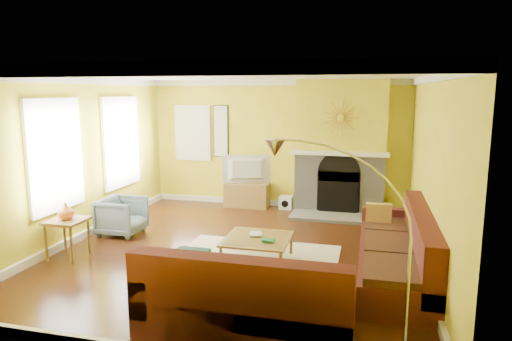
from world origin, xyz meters
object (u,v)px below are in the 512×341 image
(sectional_sofa, at_px, (308,248))
(armchair, at_px, (122,216))
(coffee_table, at_px, (257,250))
(media_console, at_px, (247,195))
(side_table, at_px, (68,238))
(arc_lamp, at_px, (345,255))

(sectional_sofa, distance_m, armchair, 3.61)
(coffee_table, xyz_separation_m, media_console, (-1.00, 3.10, 0.07))
(media_console, distance_m, side_table, 4.03)
(media_console, xyz_separation_m, armchair, (-1.60, -2.40, 0.07))
(armchair, bearing_deg, side_table, 170.54)
(coffee_table, bearing_deg, armchair, 164.93)
(arc_lamp, bearing_deg, armchair, 143.71)
(coffee_table, height_order, armchair, armchair)
(media_console, relative_size, side_table, 1.61)
(side_table, bearing_deg, media_console, 63.43)
(armchair, relative_size, arc_lamp, 0.35)
(armchair, height_order, arc_lamp, arc_lamp)
(coffee_table, xyz_separation_m, side_table, (-2.80, -0.50, 0.11))
(coffee_table, xyz_separation_m, arc_lamp, (1.35, -2.20, 0.83))
(coffee_table, distance_m, arc_lamp, 2.71)
(coffee_table, relative_size, media_console, 1.00)
(media_console, distance_m, arc_lamp, 5.85)
(armchair, distance_m, side_table, 1.22)
(media_console, bearing_deg, side_table, -116.57)
(media_console, bearing_deg, armchair, -123.69)
(coffee_table, distance_m, media_console, 3.26)
(sectional_sofa, distance_m, coffee_table, 0.98)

